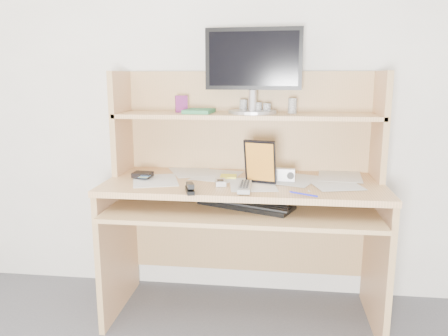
# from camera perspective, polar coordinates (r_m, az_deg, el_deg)

# --- Properties ---
(back_wall) EXTENTS (3.60, 0.04, 2.50)m
(back_wall) POSITION_cam_1_polar(r_m,az_deg,el_deg) (2.49, 3.27, 11.34)
(back_wall) COLOR white
(back_wall) RESTS_ON floor
(desk) EXTENTS (1.40, 0.70, 1.30)m
(desk) POSITION_cam_1_polar(r_m,az_deg,el_deg) (2.32, 2.72, -2.55)
(desk) COLOR tan
(desk) RESTS_ON floor
(paper_clutter) EXTENTS (1.32, 0.54, 0.01)m
(paper_clutter) POSITION_cam_1_polar(r_m,az_deg,el_deg) (2.23, 2.58, -1.61)
(paper_clutter) COLOR silver
(paper_clutter) RESTS_ON desk
(keyboard) EXTENTS (0.49, 0.33, 0.03)m
(keyboard) POSITION_cam_1_polar(r_m,az_deg,el_deg) (2.13, 2.88, -4.65)
(keyboard) COLOR black
(keyboard) RESTS_ON desk
(tv_remote) EXTENTS (0.06, 0.20, 0.02)m
(tv_remote) POSITION_cam_1_polar(r_m,az_deg,el_deg) (2.05, 2.72, -2.47)
(tv_remote) COLOR gray
(tv_remote) RESTS_ON paper_clutter
(flip_phone) EXTENTS (0.07, 0.10, 0.02)m
(flip_phone) POSITION_cam_1_polar(r_m,az_deg,el_deg) (2.14, -0.46, -1.77)
(flip_phone) COLOR #A1A2A4
(flip_phone) RESTS_ON paper_clutter
(stapler) EXTENTS (0.07, 0.13, 0.04)m
(stapler) POSITION_cam_1_polar(r_m,az_deg,el_deg) (2.00, -4.50, -2.52)
(stapler) COLOR black
(stapler) RESTS_ON paper_clutter
(wallet) EXTENTS (0.10, 0.09, 0.02)m
(wallet) POSITION_cam_1_polar(r_m,az_deg,el_deg) (2.32, -10.58, -0.85)
(wallet) COLOR black
(wallet) RESTS_ON paper_clutter
(sticky_note_pad) EXTENTS (0.09, 0.09, 0.01)m
(sticky_note_pad) POSITION_cam_1_polar(r_m,az_deg,el_deg) (2.30, 0.58, -1.12)
(sticky_note_pad) COLOR yellow
(sticky_note_pad) RESTS_ON desk
(digital_camera) EXTENTS (0.11, 0.05, 0.06)m
(digital_camera) POSITION_cam_1_polar(r_m,az_deg,el_deg) (2.22, 7.94, -0.86)
(digital_camera) COLOR silver
(digital_camera) RESTS_ON paper_clutter
(game_case) EXTENTS (0.15, 0.06, 0.22)m
(game_case) POSITION_cam_1_polar(r_m,az_deg,el_deg) (2.13, 4.73, 0.80)
(game_case) COLOR black
(game_case) RESTS_ON paper_clutter
(blue_pen) EXTENTS (0.12, 0.07, 0.01)m
(blue_pen) POSITION_cam_1_polar(r_m,az_deg,el_deg) (1.97, 10.34, -3.37)
(blue_pen) COLOR #1A1CC7
(blue_pen) RESTS_ON paper_clutter
(card_box) EXTENTS (0.07, 0.04, 0.09)m
(card_box) POSITION_cam_1_polar(r_m,az_deg,el_deg) (2.39, -5.59, 8.33)
(card_box) COLOR #A8161A
(card_box) RESTS_ON desk
(shelf_book) EXTENTS (0.15, 0.20, 0.02)m
(shelf_book) POSITION_cam_1_polar(r_m,az_deg,el_deg) (2.35, -3.27, 7.43)
(shelf_book) COLOR #2E7445
(shelf_book) RESTS_ON desk
(chip_stack_a) EXTENTS (0.05, 0.05, 0.06)m
(chip_stack_a) POSITION_cam_1_polar(r_m,az_deg,el_deg) (2.34, 4.47, 7.85)
(chip_stack_a) COLOR black
(chip_stack_a) RESTS_ON desk
(chip_stack_b) EXTENTS (0.06, 0.06, 0.07)m
(chip_stack_b) POSITION_cam_1_polar(r_m,az_deg,el_deg) (2.37, 2.56, 8.08)
(chip_stack_b) COLOR white
(chip_stack_b) RESTS_ON desk
(chip_stack_c) EXTENTS (0.04, 0.04, 0.05)m
(chip_stack_c) POSITION_cam_1_polar(r_m,az_deg,el_deg) (2.34, 5.63, 7.77)
(chip_stack_c) COLOR black
(chip_stack_c) RESTS_ON desk
(chip_stack_d) EXTENTS (0.06, 0.06, 0.08)m
(chip_stack_d) POSITION_cam_1_polar(r_m,az_deg,el_deg) (2.34, 8.93, 8.03)
(chip_stack_d) COLOR silver
(chip_stack_d) RESTS_ON desk
(monitor) EXTENTS (0.51, 0.25, 0.44)m
(monitor) POSITION_cam_1_polar(r_m,az_deg,el_deg) (2.34, 3.84, 12.90)
(monitor) COLOR #BDBCC1
(monitor) RESTS_ON desk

